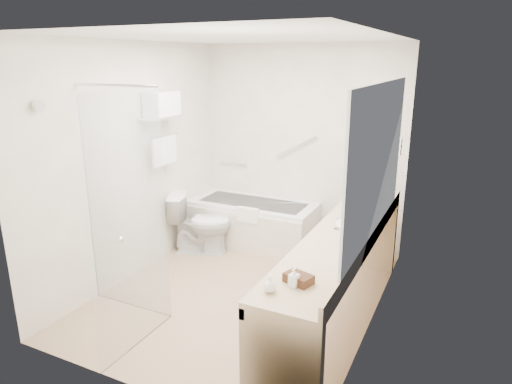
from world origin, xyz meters
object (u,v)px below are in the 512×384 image
at_px(vanity_counter, 339,259).
at_px(toilet, 201,224).
at_px(amenity_basket, 299,279).
at_px(bathtub, 253,222).
at_px(water_bottle_left, 366,193).

bearing_deg(vanity_counter, toilet, 156.71).
bearing_deg(amenity_basket, vanity_counter, 88.23).
bearing_deg(toilet, amenity_basket, -153.59).
bearing_deg(vanity_counter, bathtub, 137.65).
distance_m(toilet, water_bottle_left, 2.03).
height_order(vanity_counter, amenity_basket, vanity_counter).
xyz_separation_m(toilet, water_bottle_left, (1.93, 0.27, 0.57)).
height_order(bathtub, toilet, toilet).
xyz_separation_m(vanity_counter, toilet, (-1.97, 0.85, -0.27)).
height_order(toilet, amenity_basket, amenity_basket).
height_order(toilet, water_bottle_left, water_bottle_left).
bearing_deg(toilet, water_bottle_left, -103.04).
bearing_deg(vanity_counter, amenity_basket, -91.77).
bearing_deg(water_bottle_left, amenity_basket, -89.50).
bearing_deg(water_bottle_left, toilet, -172.04).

